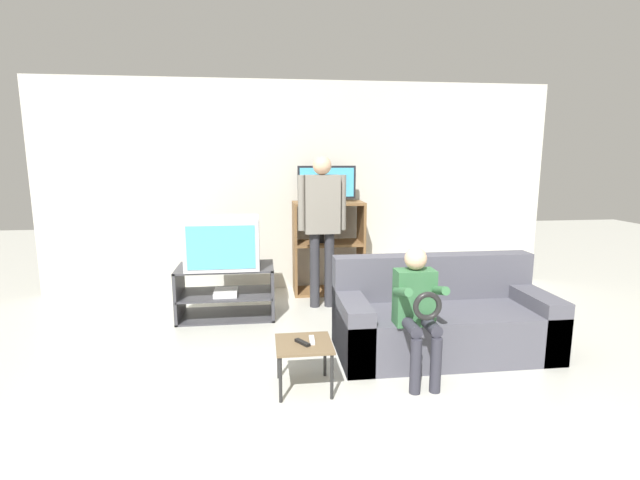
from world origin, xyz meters
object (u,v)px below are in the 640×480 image
at_px(remote_control_black, 302,343).
at_px(person_standing_adult, 322,217).
at_px(media_shelf, 328,247).
at_px(television_main, 223,242).
at_px(television_flat, 327,185).
at_px(remote_control_white, 312,340).
at_px(couch, 442,320).
at_px(tv_stand, 226,292).
at_px(snack_table, 304,349).
at_px(person_seated_child, 417,304).

bearing_deg(remote_control_black, person_standing_adult, 45.54).
height_order(media_shelf, remote_control_black, media_shelf).
height_order(television_main, television_flat, television_flat).
height_order(remote_control_white, couch, couch).
relative_size(tv_stand, remote_control_white, 6.95).
bearing_deg(television_main, couch, -31.01).
bearing_deg(television_main, tv_stand, -56.34).
bearing_deg(remote_control_white, television_main, 116.60).
bearing_deg(media_shelf, snack_table, -102.17).
xyz_separation_m(tv_stand, person_standing_adult, (1.05, 0.21, 0.76)).
xyz_separation_m(media_shelf, remote_control_black, (-0.53, -2.44, -0.22)).
distance_m(remote_control_white, couch, 1.29).
xyz_separation_m(tv_stand, remote_control_white, (0.74, -1.64, 0.09)).
height_order(television_main, person_seated_child, television_main).
relative_size(remote_control_white, person_standing_adult, 0.09).
distance_m(snack_table, remote_control_black, 0.06).
xyz_separation_m(television_main, person_standing_adult, (1.06, 0.19, 0.23)).
bearing_deg(remote_control_white, person_seated_child, 4.75).
height_order(tv_stand, television_main, television_main).
bearing_deg(media_shelf, person_seated_child, -81.86).
distance_m(television_main, remote_control_white, 1.87).
xyz_separation_m(remote_control_white, couch, (1.19, 0.50, -0.08)).
bearing_deg(snack_table, remote_control_white, 17.65).
bearing_deg(remote_control_black, person_seated_child, -28.19).
bearing_deg(television_main, person_seated_child, -46.46).
distance_m(tv_stand, television_main, 0.53).
height_order(snack_table, person_standing_adult, person_standing_adult).
relative_size(media_shelf, snack_table, 2.80).
xyz_separation_m(remote_control_black, remote_control_white, (0.07, 0.04, 0.00)).
relative_size(snack_table, person_seated_child, 0.40).
relative_size(snack_table, remote_control_white, 2.82).
height_order(media_shelf, person_seated_child, media_shelf).
relative_size(snack_table, remote_control_black, 2.82).
bearing_deg(remote_control_black, television_main, 78.80).
relative_size(television_flat, remote_control_black, 4.90).
bearing_deg(couch, tv_stand, 149.25).
height_order(tv_stand, couch, couch).
xyz_separation_m(media_shelf, snack_table, (-0.52, -2.42, -0.27)).
bearing_deg(tv_stand, remote_control_black, -68.47).
relative_size(couch, person_seated_child, 1.81).
distance_m(television_flat, person_standing_adult, 0.64).
height_order(tv_stand, remote_control_white, tv_stand).
height_order(tv_stand, remote_control_black, tv_stand).
height_order(snack_table, remote_control_black, remote_control_black).
xyz_separation_m(couch, person_seated_child, (-0.39, -0.46, 0.31)).
height_order(television_main, remote_control_black, television_main).
bearing_deg(media_shelf, person_standing_adult, -104.94).
relative_size(tv_stand, snack_table, 2.47).
bearing_deg(person_seated_child, tv_stand, 133.64).
relative_size(television_main, snack_table, 1.83).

